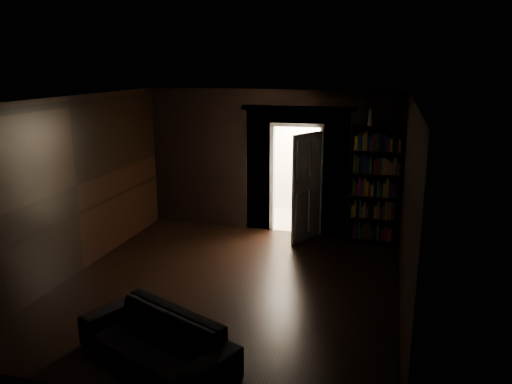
{
  "coord_description": "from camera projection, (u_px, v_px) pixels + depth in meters",
  "views": [
    {
      "loc": [
        2.22,
        -6.61,
        3.28
      ],
      "look_at": [
        0.19,
        0.9,
        1.26
      ],
      "focal_mm": 35.0,
      "sensor_mm": 36.0,
      "label": 1
    }
  ],
  "objects": [
    {
      "name": "bookshelf",
      "position": [
        374.0,
        185.0,
        9.16
      ],
      "size": [
        0.9,
        0.32,
        2.2
      ],
      "primitive_type": "cube",
      "rotation": [
        0.0,
        0.0,
        0.0
      ],
      "color": "black",
      "rests_on": "ground"
    },
    {
      "name": "ground",
      "position": [
        228.0,
        286.0,
        7.56
      ],
      "size": [
        5.5,
        5.5,
        0.0
      ],
      "primitive_type": "plane",
      "color": "black",
      "rests_on": "ground"
    },
    {
      "name": "bottles",
      "position": [
        318.0,
        136.0,
        10.58
      ],
      "size": [
        0.62,
        0.11,
        0.25
      ],
      "primitive_type": "cube",
      "rotation": [
        0.0,
        0.0,
        -0.06
      ],
      "color": "black",
      "rests_on": "refrigerator"
    },
    {
      "name": "refrigerator",
      "position": [
        321.0,
        179.0,
        10.91
      ],
      "size": [
        0.88,
        0.84,
        1.65
      ],
      "primitive_type": "cube",
      "rotation": [
        0.0,
        0.0,
        0.25
      ],
      "color": "white",
      "rests_on": "ground"
    },
    {
      "name": "sofa",
      "position": [
        156.0,
        332.0,
        5.54
      ],
      "size": [
        2.11,
        1.56,
        0.75
      ],
      "primitive_type": "imported",
      "rotation": [
        0.0,
        0.0,
        -0.42
      ],
      "color": "black",
      "rests_on": "ground"
    },
    {
      "name": "room_walls",
      "position": [
        247.0,
        164.0,
        8.14
      ],
      "size": [
        5.02,
        5.61,
        2.84
      ],
      "color": "black",
      "rests_on": "ground"
    },
    {
      "name": "kitchen_alcove",
      "position": [
        306.0,
        162.0,
        10.75
      ],
      "size": [
        2.2,
        1.8,
        2.6
      ],
      "color": "#BCB1A4",
      "rests_on": "ground"
    },
    {
      "name": "door",
      "position": [
        307.0,
        188.0,
        9.3
      ],
      "size": [
        0.43,
        0.78,
        2.05
      ],
      "primitive_type": "cube",
      "rotation": [
        0.0,
        0.0,
        1.1
      ],
      "color": "white",
      "rests_on": "ground"
    },
    {
      "name": "figurine",
      "position": [
        370.0,
        117.0,
        8.86
      ],
      "size": [
        0.11,
        0.11,
        0.3
      ],
      "primitive_type": "cube",
      "rotation": [
        0.0,
        0.0,
        0.14
      ],
      "color": "silver",
      "rests_on": "bookshelf"
    }
  ]
}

